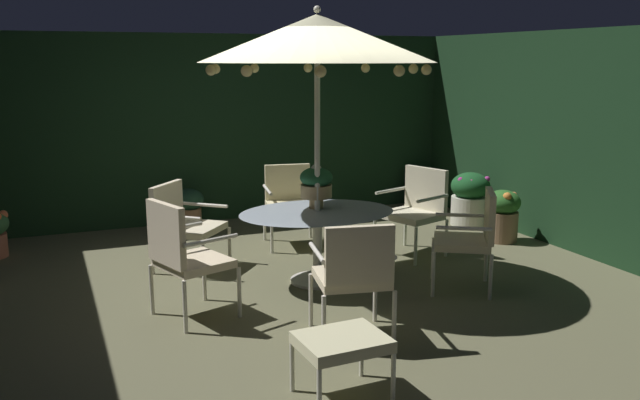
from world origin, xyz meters
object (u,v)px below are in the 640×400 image
object	(u,v)px
centerpiece_planter	(316,183)
patio_chair_southwest	(473,233)
patio_chair_east	(182,220)
patio_chair_south	(354,271)
patio_chair_northeast	(290,198)
potted_plant_back_center	(502,214)
patio_dining_table	(317,224)
potted_plant_left_near	(189,206)
potted_plant_back_right	(470,198)
patio_chair_southeast	(183,252)
ottoman_footrest	(342,344)
potted_plant_right_far	(418,186)
patio_chair_north	(417,205)
patio_umbrella	(317,39)

from	to	relation	value
centerpiece_planter	patio_chair_southwest	bearing A→B (deg)	-36.05
patio_chair_east	patio_chair_south	bearing A→B (deg)	-70.70
patio_chair_northeast	patio_chair_southwest	size ratio (longest dim) A/B	0.96
patio_chair_south	potted_plant_back_center	bearing A→B (deg)	34.75
patio_dining_table	potted_plant_left_near	size ratio (longest dim) A/B	2.96
centerpiece_planter	potted_plant_back_right	world-z (taller)	centerpiece_planter
patio_chair_southeast	ottoman_footrest	xyz separation A→B (m)	(0.68, -1.79, -0.22)
centerpiece_planter	patio_chair_northeast	world-z (taller)	centerpiece_planter
centerpiece_planter	patio_chair_southwest	world-z (taller)	centerpiece_planter
centerpiece_planter	patio_chair_south	size ratio (longest dim) A/B	0.45
patio_chair_northeast	potted_plant_left_near	world-z (taller)	patio_chair_northeast
patio_chair_northeast	potted_plant_back_center	xyz separation A→B (m)	(2.44, -0.91, -0.22)
patio_dining_table	potted_plant_right_far	distance (m)	3.94
ottoman_footrest	patio_dining_table	bearing A→B (deg)	71.77
ottoman_footrest	potted_plant_left_near	size ratio (longest dim) A/B	1.10
centerpiece_planter	potted_plant_left_near	distance (m)	2.76
patio_chair_east	patio_chair_southwest	size ratio (longest dim) A/B	0.93
patio_chair_southwest	patio_dining_table	bearing A→B (deg)	148.62
potted_plant_back_right	patio_chair_south	bearing A→B (deg)	-136.62
potted_plant_left_near	potted_plant_back_center	size ratio (longest dim) A/B	0.83
patio_chair_north	ottoman_footrest	bearing A→B (deg)	-128.06
centerpiece_planter	patio_chair_southeast	world-z (taller)	centerpiece_planter
patio_chair_southwest	patio_chair_north	bearing A→B (deg)	83.86
potted_plant_left_near	patio_chair_south	bearing A→B (deg)	-83.72
patio_chair_northeast	patio_chair_south	world-z (taller)	patio_chair_south
patio_umbrella	potted_plant_right_far	size ratio (longest dim) A/B	4.61
potted_plant_right_far	patio_umbrella	bearing A→B (deg)	-135.22
patio_chair_southeast	patio_chair_south	bearing A→B (deg)	-40.70
patio_chair_northeast	patio_dining_table	bearing A→B (deg)	-99.55
patio_dining_table	patio_chair_south	xyz separation A→B (m)	(-0.29, -1.48, -0.02)
patio_dining_table	patio_chair_southeast	xyz separation A→B (m)	(-1.44, -0.50, 0.00)
ottoman_footrest	potted_plant_back_center	world-z (taller)	potted_plant_back_center
patio_dining_table	potted_plant_back_right	distance (m)	3.17
patio_dining_table	patio_chair_east	world-z (taller)	patio_chair_east
patio_chair_east	potted_plant_back_right	bearing A→B (deg)	6.60
patio_chair_north	patio_chair_east	bearing A→B (deg)	169.45
potted_plant_back_right	potted_plant_left_near	distance (m)	3.77
patio_chair_southeast	potted_plant_left_near	distance (m)	3.27
potted_plant_left_near	potted_plant_back_center	xyz separation A→B (m)	(3.44, -2.10, 0.04)
centerpiece_planter	patio_chair_southeast	size ratio (longest dim) A/B	0.43
potted_plant_back_right	potted_plant_back_center	world-z (taller)	potted_plant_back_right
patio_umbrella	patio_chair_northeast	size ratio (longest dim) A/B	2.86
patio_chair_north	ottoman_footrest	size ratio (longest dim) A/B	1.68
patio_dining_table	ottoman_footrest	size ratio (longest dim) A/B	2.68
patio_chair_southeast	potted_plant_left_near	size ratio (longest dim) A/B	1.96
patio_chair_north	potted_plant_back_right	distance (m)	1.68
ottoman_footrest	potted_plant_right_far	world-z (taller)	potted_plant_right_far
patio_chair_east	potted_plant_left_near	bearing A→B (deg)	76.54
patio_dining_table	patio_chair_northeast	size ratio (longest dim) A/B	1.67
centerpiece_planter	potted_plant_back_center	bearing A→B (deg)	9.82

